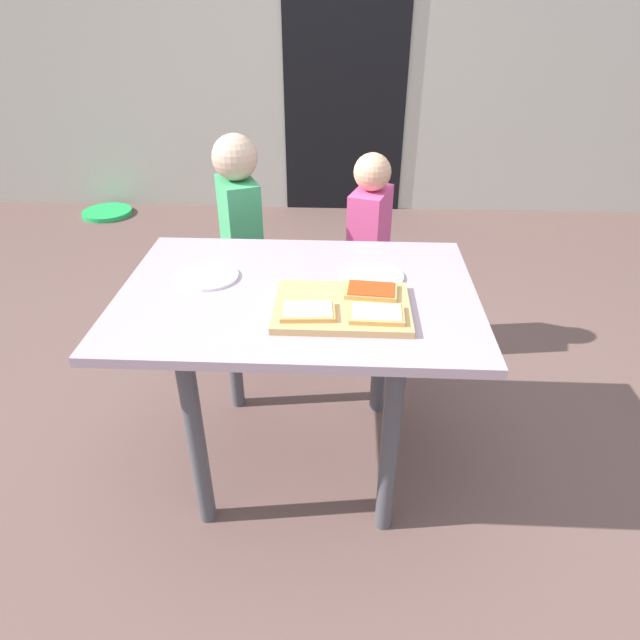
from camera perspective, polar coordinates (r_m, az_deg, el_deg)
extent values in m
plane|color=brown|center=(2.20, -1.92, -13.93)|extent=(16.00, 16.00, 0.00)
cube|color=#BCB7A8|center=(4.41, 0.96, 29.14)|extent=(8.00, 0.20, 2.75)
cube|color=black|center=(4.34, 2.65, 24.11)|extent=(0.90, 0.02, 2.00)
cube|color=#B196A4|center=(1.76, -2.33, 2.69)|extent=(1.14, 0.80, 0.03)
cylinder|color=#4C4C51|center=(1.79, -12.74, -12.25)|extent=(0.06, 0.06, 0.70)
cylinder|color=#4C4C51|center=(1.74, 7.25, -13.11)|extent=(0.06, 0.06, 0.70)
cylinder|color=#4C4C51|center=(2.24, -9.15, -1.66)|extent=(0.06, 0.06, 0.70)
cylinder|color=#4C4C51|center=(2.20, 6.31, -2.08)|extent=(0.06, 0.06, 0.70)
cube|color=tan|center=(1.63, 2.31, 1.34)|extent=(0.40, 0.29, 0.02)
cube|color=#E09E52|center=(1.69, 5.34, 3.04)|extent=(0.17, 0.12, 0.01)
cube|color=#B53E15|center=(1.69, 5.35, 3.29)|extent=(0.15, 0.11, 0.00)
cube|color=#E09E52|center=(1.57, 5.90, 0.60)|extent=(0.16, 0.11, 0.01)
cube|color=#F5E49C|center=(1.57, 5.92, 0.86)|extent=(0.14, 0.10, 0.00)
cube|color=#E09E52|center=(1.58, -1.29, 0.88)|extent=(0.16, 0.12, 0.01)
cube|color=#F5E49C|center=(1.57, -1.30, 1.15)|extent=(0.15, 0.10, 0.00)
cylinder|color=white|center=(1.86, -11.53, 4.47)|extent=(0.20, 0.20, 0.01)
cylinder|color=white|center=(1.83, 5.64, 4.53)|extent=(0.20, 0.20, 0.01)
cylinder|color=#432439|center=(2.68, -8.01, 2.18)|extent=(0.09, 0.09, 0.53)
cylinder|color=#432439|center=(2.56, -7.23, 0.74)|extent=(0.09, 0.09, 0.53)
cube|color=#3FA566|center=(2.43, -8.35, 10.37)|extent=(0.23, 0.28, 0.34)
sphere|color=tan|center=(2.35, -8.87, 16.42)|extent=(0.19, 0.19, 0.19)
cylinder|color=#2B4A5C|center=(2.74, 5.18, 1.78)|extent=(0.09, 0.09, 0.42)
cylinder|color=#2B4A5C|center=(2.62, 4.31, 0.36)|extent=(0.09, 0.09, 0.42)
cube|color=#E54C8C|center=(2.50, 5.16, 9.07)|extent=(0.21, 0.27, 0.39)
sphere|color=#E3AB84|center=(2.41, 5.48, 15.10)|extent=(0.16, 0.16, 0.16)
cylinder|color=green|center=(4.73, -21.28, 10.38)|extent=(0.38, 0.38, 0.03)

